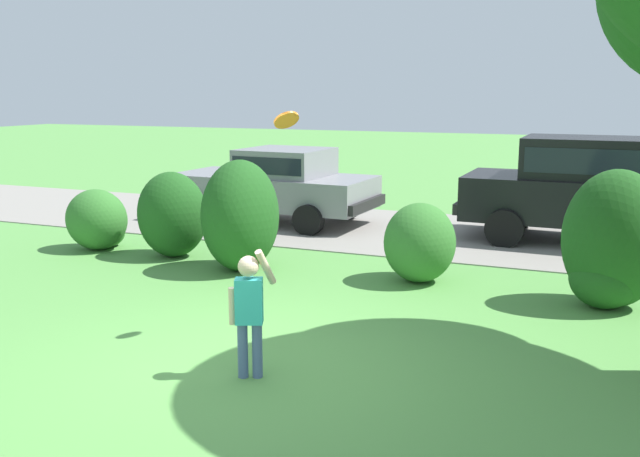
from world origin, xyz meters
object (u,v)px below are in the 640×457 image
(parked_sedan, at_px, (277,182))
(frisbee, at_px, (286,120))
(child_thrower, at_px, (249,306))
(parked_suv, at_px, (594,185))

(parked_sedan, height_order, frisbee, frisbee)
(child_thrower, relative_size, frisbee, 4.22)
(child_thrower, bearing_deg, parked_sedan, 113.86)
(child_thrower, bearing_deg, frisbee, 96.82)
(parked_suv, bearing_deg, child_thrower, -110.65)
(parked_sedan, relative_size, parked_suv, 0.95)
(parked_sedan, height_order, parked_suv, parked_suv)
(parked_sedan, xyz_separation_m, frisbee, (3.14, -6.24, 1.58))
(parked_suv, bearing_deg, parked_sedan, -177.52)
(parked_suv, bearing_deg, frisbee, -115.04)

